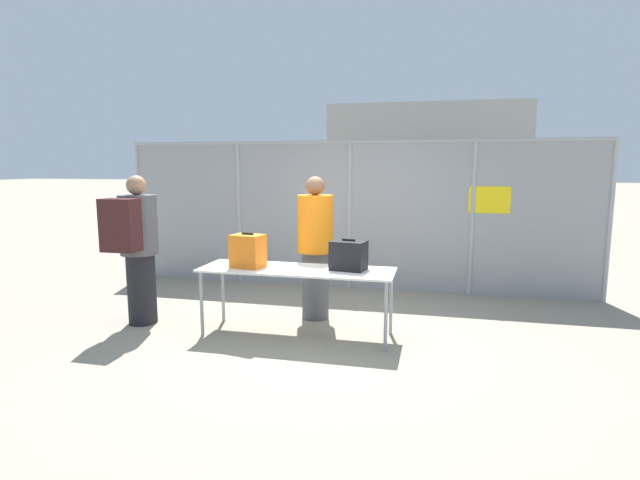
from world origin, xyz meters
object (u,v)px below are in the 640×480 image
(security_worker_near, at_px, (315,246))
(utility_trailer, at_px, (492,247))
(suitcase_black, at_px, (349,255))
(inspection_table, at_px, (297,273))
(traveler_hooded, at_px, (136,244))
(suitcase_orange, at_px, (248,251))

(security_worker_near, relative_size, utility_trailer, 0.45)
(suitcase_black, bearing_deg, inspection_table, -172.31)
(suitcase_black, relative_size, utility_trailer, 0.10)
(suitcase_black, height_order, traveler_hooded, traveler_hooded)
(suitcase_orange, distance_m, suitcase_black, 1.18)
(inspection_table, xyz_separation_m, utility_trailer, (2.60, 4.50, -0.31))
(traveler_hooded, bearing_deg, inspection_table, -14.35)
(suitcase_black, bearing_deg, security_worker_near, 131.13)
(traveler_hooded, distance_m, security_worker_near, 2.22)
(suitcase_black, xyz_separation_m, utility_trailer, (2.00, 4.42, -0.54))
(utility_trailer, bearing_deg, traveler_hooded, -135.35)
(suitcase_orange, distance_m, utility_trailer, 5.58)
(suitcase_orange, relative_size, traveler_hooded, 0.22)
(security_worker_near, height_order, utility_trailer, security_worker_near)
(security_worker_near, distance_m, utility_trailer, 4.60)
(utility_trailer, bearing_deg, security_worker_near, -123.90)
(suitcase_black, distance_m, utility_trailer, 4.88)
(suitcase_orange, bearing_deg, suitcase_black, 6.36)
(inspection_table, height_order, security_worker_near, security_worker_near)
(inspection_table, xyz_separation_m, security_worker_near, (0.05, 0.71, 0.21))
(inspection_table, bearing_deg, security_worker_near, 86.17)
(suitcase_orange, distance_m, security_worker_near, 0.98)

